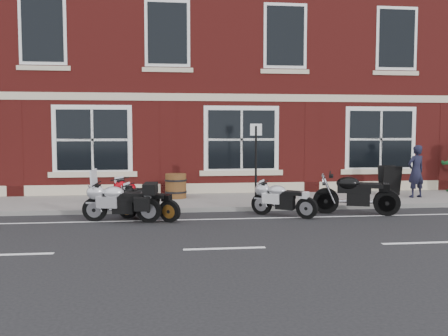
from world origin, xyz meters
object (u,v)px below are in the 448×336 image
(moto_sport_silver, at_px, (283,198))
(moto_naked_black, at_px, (354,193))
(parking_sign, at_px, (256,159))
(moto_sport_red, at_px, (134,197))
(moto_sport_black, at_px, (147,201))
(a_board_sign, at_px, (390,180))
(moto_touring_silver, at_px, (120,201))
(barrel_planter, at_px, (176,186))
(pedestrian_left, at_px, (416,171))

(moto_sport_silver, xyz_separation_m, moto_naked_black, (2.01, 0.11, 0.11))
(parking_sign, bearing_deg, moto_naked_black, -5.49)
(moto_sport_red, bearing_deg, moto_sport_black, -97.32)
(moto_naked_black, xyz_separation_m, a_board_sign, (2.33, 2.80, 0.02))
(moto_touring_silver, relative_size, moto_sport_red, 1.16)
(moto_naked_black, relative_size, a_board_sign, 2.22)
(moto_touring_silver, xyz_separation_m, moto_sport_silver, (4.23, 0.27, -0.05))
(moto_sport_red, height_order, barrel_planter, barrel_planter)
(a_board_sign, bearing_deg, moto_sport_red, -159.27)
(moto_touring_silver, xyz_separation_m, moto_naked_black, (6.24, 0.38, 0.06))
(moto_sport_silver, distance_m, a_board_sign, 5.23)
(moto_sport_red, height_order, parking_sign, parking_sign)
(moto_sport_black, xyz_separation_m, a_board_sign, (7.89, 3.01, 0.14))
(pedestrian_left, bearing_deg, a_board_sign, -58.83)
(moto_sport_silver, xyz_separation_m, parking_sign, (-0.51, 1.15, 1.00))
(moto_sport_black, distance_m, moto_sport_silver, 3.55)
(moto_naked_black, height_order, a_board_sign, a_board_sign)
(moto_touring_silver, distance_m, a_board_sign, 9.14)
(barrel_planter, height_order, parking_sign, parking_sign)
(barrel_planter, bearing_deg, moto_touring_silver, -113.73)
(moto_sport_red, bearing_deg, a_board_sign, -18.99)
(moto_sport_black, distance_m, moto_naked_black, 5.56)
(moto_sport_red, height_order, a_board_sign, a_board_sign)
(a_board_sign, bearing_deg, moto_sport_black, -153.82)
(moto_sport_silver, bearing_deg, parking_sign, 61.11)
(moto_sport_silver, bearing_deg, moto_sport_red, 117.99)
(moto_touring_silver, relative_size, a_board_sign, 1.98)
(moto_naked_black, bearing_deg, parking_sign, 87.96)
(moto_sport_red, xyz_separation_m, moto_sport_black, (0.37, -0.73, -0.04))
(moto_naked_black, distance_m, barrel_planter, 5.62)
(moto_sport_black, xyz_separation_m, moto_sport_silver, (3.55, 0.10, 0.01))
(moto_sport_silver, height_order, barrel_planter, barrel_planter)
(moto_touring_silver, distance_m, barrel_planter, 3.67)
(moto_naked_black, relative_size, parking_sign, 0.94)
(a_board_sign, distance_m, barrel_planter, 7.10)
(moto_naked_black, distance_m, pedestrian_left, 3.70)
(pedestrian_left, height_order, parking_sign, parking_sign)
(moto_sport_silver, bearing_deg, moto_naked_black, -49.76)
(moto_touring_silver, height_order, moto_sport_red, moto_touring_silver)
(moto_sport_red, distance_m, a_board_sign, 8.57)
(pedestrian_left, xyz_separation_m, a_board_sign, (-0.61, 0.59, -0.35))
(moto_naked_black, height_order, pedestrian_left, pedestrian_left)
(moto_sport_silver, height_order, moto_naked_black, moto_naked_black)
(moto_touring_silver, relative_size, moto_naked_black, 0.89)
(moto_sport_black, relative_size, moto_sport_silver, 1.04)
(moto_sport_silver, bearing_deg, barrel_planter, 78.77)
(moto_sport_silver, relative_size, a_board_sign, 1.56)
(moto_touring_silver, relative_size, moto_sport_black, 1.22)
(moto_sport_black, relative_size, pedestrian_left, 0.96)
(moto_sport_red, relative_size, moto_sport_black, 1.05)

